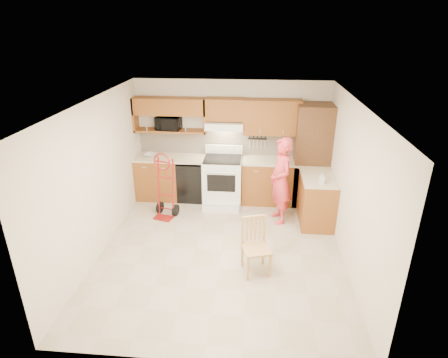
# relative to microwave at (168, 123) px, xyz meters

# --- Properties ---
(floor) EXTENTS (4.00, 4.50, 0.02)m
(floor) POSITION_rel_microwave_xyz_m (1.29, -2.08, -1.64)
(floor) COLOR #BEB19B
(floor) RESTS_ON ground
(ceiling) EXTENTS (4.00, 4.50, 0.02)m
(ceiling) POSITION_rel_microwave_xyz_m (1.29, -2.08, 0.88)
(ceiling) COLOR white
(ceiling) RESTS_ON ground
(wall_back) EXTENTS (4.00, 0.02, 2.50)m
(wall_back) POSITION_rel_microwave_xyz_m (1.29, 0.17, -0.38)
(wall_back) COLOR silver
(wall_back) RESTS_ON ground
(wall_front) EXTENTS (4.00, 0.02, 2.50)m
(wall_front) POSITION_rel_microwave_xyz_m (1.29, -4.34, -0.38)
(wall_front) COLOR silver
(wall_front) RESTS_ON ground
(wall_left) EXTENTS (0.02, 4.50, 2.50)m
(wall_left) POSITION_rel_microwave_xyz_m (-0.72, -2.08, -0.38)
(wall_left) COLOR silver
(wall_left) RESTS_ON ground
(wall_right) EXTENTS (0.02, 4.50, 2.50)m
(wall_right) POSITION_rel_microwave_xyz_m (3.30, -2.08, -0.38)
(wall_right) COLOR silver
(wall_right) RESTS_ON ground
(backsplash) EXTENTS (3.92, 0.03, 0.55)m
(backsplash) POSITION_rel_microwave_xyz_m (1.29, 0.15, -0.43)
(backsplash) COLOR beige
(backsplash) RESTS_ON wall_back
(lower_cab_left) EXTENTS (0.90, 0.60, 0.90)m
(lower_cab_left) POSITION_rel_microwave_xyz_m (-0.26, -0.14, -1.18)
(lower_cab_left) COLOR brown
(lower_cab_left) RESTS_ON ground
(dishwasher) EXTENTS (0.60, 0.60, 0.85)m
(dishwasher) POSITION_rel_microwave_xyz_m (0.49, -0.14, -1.20)
(dishwasher) COLOR black
(dishwasher) RESTS_ON ground
(lower_cab_right) EXTENTS (1.14, 0.60, 0.90)m
(lower_cab_right) POSITION_rel_microwave_xyz_m (2.12, -0.14, -1.18)
(lower_cab_right) COLOR brown
(lower_cab_right) RESTS_ON ground
(countertop_left) EXTENTS (1.50, 0.63, 0.04)m
(countertop_left) POSITION_rel_microwave_xyz_m (0.04, -0.13, -0.71)
(countertop_left) COLOR beige
(countertop_left) RESTS_ON lower_cab_left
(countertop_right) EXTENTS (1.14, 0.63, 0.04)m
(countertop_right) POSITION_rel_microwave_xyz_m (2.12, -0.13, -0.71)
(countertop_right) COLOR beige
(countertop_right) RESTS_ON lower_cab_right
(cab_return_right) EXTENTS (0.60, 1.00, 0.90)m
(cab_return_right) POSITION_rel_microwave_xyz_m (2.99, -0.94, -1.18)
(cab_return_right) COLOR brown
(cab_return_right) RESTS_ON ground
(countertop_return) EXTENTS (0.63, 1.00, 0.04)m
(countertop_return) POSITION_rel_microwave_xyz_m (2.99, -0.94, -0.71)
(countertop_return) COLOR beige
(countertop_return) RESTS_ON cab_return_right
(pantry_tall) EXTENTS (0.70, 0.60, 2.10)m
(pantry_tall) POSITION_rel_microwave_xyz_m (2.94, -0.14, -0.58)
(pantry_tall) COLOR brown
(pantry_tall) RESTS_ON ground
(upper_cab_left) EXTENTS (1.50, 0.33, 0.34)m
(upper_cab_left) POSITION_rel_microwave_xyz_m (0.04, 0.00, 0.35)
(upper_cab_left) COLOR brown
(upper_cab_left) RESTS_ON wall_back
(upper_shelf_mw) EXTENTS (1.50, 0.33, 0.04)m
(upper_shelf_mw) POSITION_rel_microwave_xyz_m (0.04, 0.00, -0.16)
(upper_shelf_mw) COLOR brown
(upper_shelf_mw) RESTS_ON wall_back
(upper_cab_center) EXTENTS (0.76, 0.33, 0.44)m
(upper_cab_center) POSITION_rel_microwave_xyz_m (1.17, 0.00, 0.31)
(upper_cab_center) COLOR brown
(upper_cab_center) RESTS_ON wall_back
(upper_cab_right) EXTENTS (1.14, 0.33, 0.70)m
(upper_cab_right) POSITION_rel_microwave_xyz_m (2.12, 0.00, 0.17)
(upper_cab_right) COLOR brown
(upper_cab_right) RESTS_ON wall_back
(range_hood) EXTENTS (0.76, 0.46, 0.14)m
(range_hood) POSITION_rel_microwave_xyz_m (1.17, -0.06, 0.00)
(range_hood) COLOR white
(range_hood) RESTS_ON wall_back
(knife_strip) EXTENTS (0.40, 0.05, 0.29)m
(knife_strip) POSITION_rel_microwave_xyz_m (1.84, 0.12, -0.39)
(knife_strip) COLOR black
(knife_strip) RESTS_ON backsplash
(microwave) EXTENTS (0.53, 0.39, 0.28)m
(microwave) POSITION_rel_microwave_xyz_m (0.00, 0.00, 0.00)
(microwave) COLOR black
(microwave) RESTS_ON upper_shelf_mw
(range) EXTENTS (0.79, 1.04, 1.16)m
(range) POSITION_rel_microwave_xyz_m (1.14, -0.31, -1.05)
(range) COLOR white
(range) RESTS_ON ground
(person) EXTENTS (0.57, 0.70, 1.67)m
(person) POSITION_rel_microwave_xyz_m (2.29, -0.96, -0.80)
(person) COLOR #E43C46
(person) RESTS_ON ground
(hand_truck) EXTENTS (0.56, 0.54, 1.19)m
(hand_truck) POSITION_rel_microwave_xyz_m (0.08, -1.00, -1.03)
(hand_truck) COLOR maroon
(hand_truck) RESTS_ON ground
(dining_chair) EXTENTS (0.51, 0.53, 0.89)m
(dining_chair) POSITION_rel_microwave_xyz_m (1.87, -2.61, -1.19)
(dining_chair) COLOR tan
(dining_chair) RESTS_ON ground
(soap_bottle) EXTENTS (0.10, 0.10, 0.19)m
(soap_bottle) POSITION_rel_microwave_xyz_m (2.99, -1.24, -0.59)
(soap_bottle) COLOR white
(soap_bottle) RESTS_ON countertop_return
(bowl) EXTENTS (0.31, 0.31, 0.06)m
(bowl) POSITION_rel_microwave_xyz_m (-0.41, -0.14, -0.66)
(bowl) COLOR white
(bowl) RESTS_ON countertop_left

